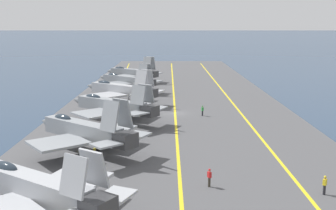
{
  "coord_description": "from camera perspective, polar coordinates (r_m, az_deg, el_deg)",
  "views": [
    {
      "loc": [
        -69.23,
        1.07,
        15.18
      ],
      "look_at": [
        -5.62,
        1.18,
        2.9
      ],
      "focal_mm": 45.0,
      "sensor_mm": 36.0,
      "label": 1
    }
  ],
  "objects": [
    {
      "name": "ground_plane",
      "position": [
        70.88,
        0.96,
        -1.44
      ],
      "size": [
        2000.0,
        2000.0,
        0.0
      ],
      "primitive_type": "plane",
      "color": "navy"
    },
    {
      "name": "carrier_deck",
      "position": [
        70.84,
        0.96,
        -1.28
      ],
      "size": [
        201.89,
        40.35,
        0.4
      ],
      "primitive_type": "cube",
      "color": "#4C4C4F",
      "rests_on": "ground"
    },
    {
      "name": "deck_stripe_foul_line",
      "position": [
        71.83,
        9.85,
        -1.11
      ],
      "size": [
        181.7,
        0.93,
        0.01
      ],
      "primitive_type": "cube",
      "rotation": [
        0.0,
        0.0,
        -0.0
      ],
      "color": "yellow",
      "rests_on": "carrier_deck"
    },
    {
      "name": "deck_stripe_centerline",
      "position": [
        70.8,
        0.96,
        -1.12
      ],
      "size": [
        181.7,
        0.36,
        0.01
      ],
      "primitive_type": "cube",
      "color": "yellow",
      "rests_on": "carrier_deck"
    },
    {
      "name": "deck_stripe_edge_line",
      "position": [
        71.49,
        -7.97,
        -1.11
      ],
      "size": [
        181.44,
        10.4,
        0.01
      ],
      "primitive_type": "cube",
      "rotation": [
        0.0,
        0.0,
        0.06
      ],
      "color": "yellow",
      "rests_on": "carrier_deck"
    },
    {
      "name": "parked_jet_nearest",
      "position": [
        33.99,
        -17.39,
        -10.69
      ],
      "size": [
        13.27,
        14.78,
        6.25
      ],
      "color": "#A8AAAF",
      "rests_on": "carrier_deck"
    },
    {
      "name": "parked_jet_second",
      "position": [
        49.68,
        -11.29,
        -3.4
      ],
      "size": [
        13.91,
        14.92,
        6.9
      ],
      "color": "gray",
      "rests_on": "carrier_deck"
    },
    {
      "name": "parked_jet_third",
      "position": [
        64.28,
        -7.48,
        -0.07
      ],
      "size": [
        13.98,
        16.04,
        6.29
      ],
      "color": "gray",
      "rests_on": "carrier_deck"
    },
    {
      "name": "parked_jet_fourth",
      "position": [
        79.3,
        -6.47,
        2.11
      ],
      "size": [
        13.57,
        16.11,
        6.78
      ],
      "color": "#A8AAAF",
      "rests_on": "carrier_deck"
    },
    {
      "name": "parked_jet_fifth",
      "position": [
        93.45,
        -5.63,
        3.41
      ],
      "size": [
        14.06,
        15.42,
        6.54
      ],
      "color": "gray",
      "rests_on": "carrier_deck"
    },
    {
      "name": "parked_jet_sixth",
      "position": [
        109.64,
        -4.92,
        4.41
      ],
      "size": [
        12.75,
        15.54,
        6.68
      ],
      "color": "gray",
      "rests_on": "carrier_deck"
    },
    {
      "name": "crew_green_vest",
      "position": [
        68.83,
        4.69,
        -0.7
      ],
      "size": [
        0.44,
        0.37,
        1.72
      ],
      "color": "#232328",
      "rests_on": "carrier_deck"
    },
    {
      "name": "crew_yellow_vest",
      "position": [
        39.97,
        20.46,
        -10.02
      ],
      "size": [
        0.46,
        0.45,
        1.75
      ],
      "color": "#232328",
      "rests_on": "carrier_deck"
    },
    {
      "name": "crew_red_vest",
      "position": [
        39.39,
        5.62,
        -9.66
      ],
      "size": [
        0.45,
        0.4,
        1.75
      ],
      "color": "#383328",
      "rests_on": "carrier_deck"
    }
  ]
}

